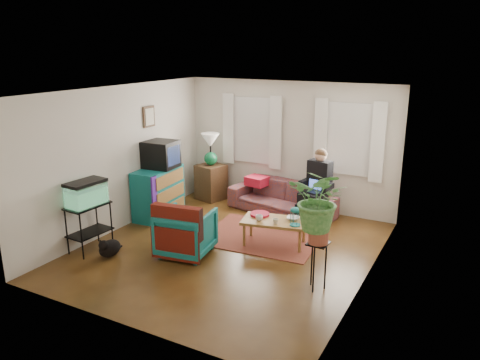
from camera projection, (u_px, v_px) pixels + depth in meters
The scene contains 31 objects.
floor at pixel (229, 249), 7.78m from camera, with size 4.50×5.00×0.01m, color #4F2B14.
ceiling at pixel (228, 91), 7.06m from camera, with size 4.50×5.00×0.01m, color white.
wall_back at pixel (288, 145), 9.54m from camera, with size 4.50×0.01×2.60m, color silver.
wall_front at pixel (120, 225), 5.30m from camera, with size 4.50×0.01×2.60m, color silver.
wall_left at pixel (120, 159), 8.44m from camera, with size 0.01×5.00×2.60m, color silver.
wall_right at pixel (371, 195), 6.40m from camera, with size 0.01×5.00×2.60m, color silver.
window_left at pixel (253, 130), 9.81m from camera, with size 1.08×0.04×1.38m, color white.
window_right at pixel (349, 139), 8.88m from camera, with size 1.08×0.04×1.38m, color white.
curtains_left at pixel (251, 131), 9.75m from camera, with size 1.36×0.06×1.50m, color white.
curtains_right at pixel (348, 140), 8.82m from camera, with size 1.36×0.06×1.50m, color white.
picture_frame at pixel (149, 117), 8.96m from camera, with size 0.04×0.32×0.40m, color #3D2616.
area_rug at pixel (262, 236), 8.31m from camera, with size 2.00×1.60×0.01m, color maroon.
sofa at pixel (282, 193), 9.37m from camera, with size 2.15×0.85×0.84m, color brown.
seated_person at pixel (316, 190), 8.84m from camera, with size 0.54×0.66×1.28m, color black, non-canonical shape.
side_table at pixel (211, 182), 10.24m from camera, with size 0.53×0.53×0.77m, color #371D14.
table_lamp at pixel (211, 150), 10.04m from camera, with size 0.40×0.40×0.70m, color white, non-canonical shape.
dresser at pixel (158, 193), 9.16m from camera, with size 0.54×1.09×0.98m, color #12676D.
crt_tv at pixel (161, 154), 9.04m from camera, with size 0.60×0.54×0.52m, color black.
aquarium_stand at pixel (90, 228), 7.65m from camera, with size 0.39×0.70×0.79m, color black.
aquarium at pixel (86, 193), 7.48m from camera, with size 0.35×0.64×0.41m, color #7FD899.
black_cat at pixel (110, 246), 7.46m from camera, with size 0.27×0.41×0.35m, color black.
armchair at pixel (186, 230), 7.51m from camera, with size 0.80×0.75×0.82m, color #12696D.
serape_throw at pixel (177, 227), 7.18m from camera, with size 0.82×0.19×0.67m, color #9E0A0A.
coffee_table at pixel (274, 232), 7.91m from camera, with size 1.07×0.59×0.45m, color brown.
cup_a at pixel (259, 218), 7.81m from camera, with size 0.12×0.12×0.10m, color white.
cup_b at pixel (275, 221), 7.66m from camera, with size 0.10×0.10×0.09m, color beige.
bowl at pixel (293, 218), 7.85m from camera, with size 0.21×0.21×0.05m, color white.
snack_tray at pixel (260, 214), 8.06m from camera, with size 0.33×0.33×0.04m, color #B21414.
birdcage at pixel (295, 216), 7.57m from camera, with size 0.18×0.18×0.31m, color #115B6B, non-canonical shape.
plant_stand at pixel (317, 266), 6.43m from camera, with size 0.29×0.29×0.69m, color black.
potted_plant at pixel (320, 210), 6.20m from camera, with size 0.79×0.68×0.88m, color #599947.
Camera 1 is at (3.54, -6.22, 3.26)m, focal length 35.00 mm.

